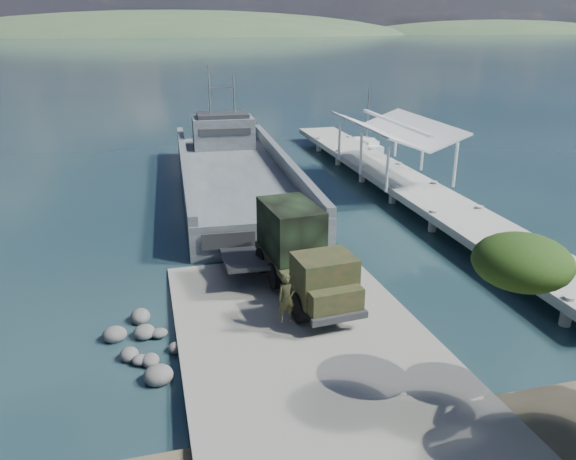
# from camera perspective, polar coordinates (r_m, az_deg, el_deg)

# --- Properties ---
(ground) EXTENTS (1400.00, 1400.00, 0.00)m
(ground) POSITION_cam_1_polar(r_m,az_deg,el_deg) (23.93, 1.12, -10.67)
(ground) COLOR #19353C
(ground) RESTS_ON ground
(boat_ramp) EXTENTS (10.00, 18.00, 0.50)m
(boat_ramp) POSITION_cam_1_polar(r_m,az_deg,el_deg) (22.98, 1.79, -11.39)
(boat_ramp) COLOR gray
(boat_ramp) RESTS_ON ground
(shoreline_rocks) EXTENTS (3.20, 5.60, 0.90)m
(shoreline_rocks) POSITION_cam_1_polar(r_m,az_deg,el_deg) (23.72, -14.13, -11.66)
(shoreline_rocks) COLOR #535250
(shoreline_rocks) RESTS_ON ground
(distant_headlands) EXTENTS (1000.00, 240.00, 48.00)m
(distant_headlands) POSITION_cam_1_polar(r_m,az_deg,el_deg) (582.52, -9.31, 18.97)
(distant_headlands) COLOR #375736
(distant_headlands) RESTS_ON ground
(pier) EXTENTS (6.40, 44.00, 6.10)m
(pier) POSITION_cam_1_polar(r_m,az_deg,el_deg) (44.05, 11.09, 5.91)
(pier) COLOR #98978F
(pier) RESTS_ON ground
(landing_craft) EXTENTS (9.38, 32.36, 9.52)m
(landing_craft) POSITION_cam_1_polar(r_m,az_deg,el_deg) (43.64, -5.31, 4.96)
(landing_craft) COLOR #454D51
(landing_craft) RESTS_ON ground
(military_truck) EXTENTS (3.25, 8.25, 3.73)m
(military_truck) POSITION_cam_1_polar(r_m,az_deg,el_deg) (25.93, 1.33, -2.26)
(military_truck) COLOR black
(military_truck) RESTS_ON boat_ramp
(soldier) EXTENTS (0.79, 0.55, 2.06)m
(soldier) POSITION_cam_1_polar(r_m,az_deg,el_deg) (22.91, -0.13, -7.78)
(soldier) COLOR #20301A
(soldier) RESTS_ON boat_ramp
(sailboat_near) EXTENTS (1.91, 4.94, 5.87)m
(sailboat_near) POSITION_cam_1_polar(r_m,az_deg,el_deg) (58.97, 8.03, 8.45)
(sailboat_near) COLOR white
(sailboat_near) RESTS_ON ground
(sailboat_far) EXTENTS (2.28, 5.49, 6.49)m
(sailboat_far) POSITION_cam_1_polar(r_m,az_deg,el_deg) (59.35, 7.98, 8.56)
(sailboat_far) COLOR white
(sailboat_far) RESTS_ON ground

